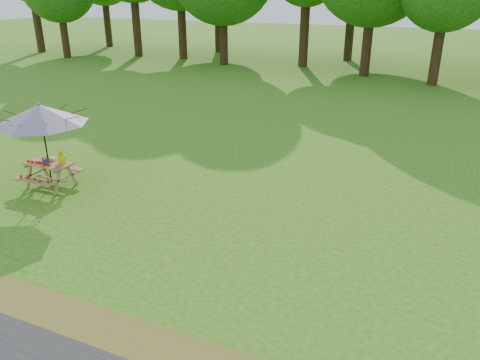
% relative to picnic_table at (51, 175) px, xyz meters
% --- Properties ---
extents(ground, '(120.00, 120.00, 0.00)m').
position_rel_picnic_table_xyz_m(ground, '(2.24, -1.30, -0.33)').
color(ground, '#326B14').
rests_on(ground, ground).
extents(picnic_table, '(1.20, 1.32, 0.67)m').
position_rel_picnic_table_xyz_m(picnic_table, '(0.00, 0.00, 0.00)').
color(picnic_table, '#AC834D').
rests_on(picnic_table, ground).
extents(patio_umbrella, '(2.56, 2.56, 2.26)m').
position_rel_picnic_table_xyz_m(patio_umbrella, '(0.00, 0.00, 1.62)').
color(patio_umbrella, black).
rests_on(patio_umbrella, ground).
extents(produce_bins, '(0.32, 0.41, 0.13)m').
position_rel_picnic_table_xyz_m(produce_bins, '(-0.06, 0.03, 0.40)').
color(produce_bins, red).
rests_on(produce_bins, picnic_table).
extents(tomatoes_row, '(0.77, 0.13, 0.07)m').
position_rel_picnic_table_xyz_m(tomatoes_row, '(-0.15, -0.18, 0.38)').
color(tomatoes_row, red).
rests_on(tomatoes_row, picnic_table).
extents(flower_bucket, '(0.29, 0.26, 0.43)m').
position_rel_picnic_table_xyz_m(flower_bucket, '(0.34, 0.15, 0.57)').
color(flower_bucket, yellow).
rests_on(flower_bucket, picnic_table).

